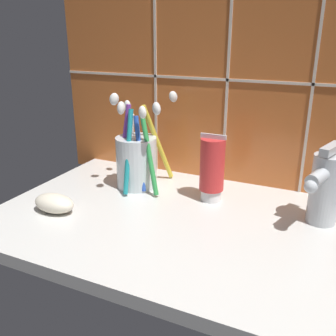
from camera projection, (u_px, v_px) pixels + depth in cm
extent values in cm
cube|color=silver|center=(178.00, 223.00, 60.84)|extent=(59.97, 39.28, 2.00)
cube|color=#C6662D|center=(223.00, 40.00, 68.28)|extent=(69.97, 1.50, 57.60)
cube|color=beige|center=(220.00, 80.00, 69.92)|extent=(69.97, 0.24, 0.50)
cube|color=beige|center=(155.00, 40.00, 72.92)|extent=(0.50, 0.24, 57.60)
cube|color=beige|center=(230.00, 41.00, 66.96)|extent=(0.50, 0.24, 57.60)
cube|color=beige|center=(319.00, 41.00, 61.01)|extent=(0.50, 0.24, 57.60)
cylinder|color=silver|center=(137.00, 162.00, 71.33)|extent=(7.73, 7.73, 9.77)
cylinder|color=green|center=(149.00, 152.00, 67.48)|extent=(5.57, 4.17, 15.13)
ellipsoid|color=white|center=(157.00, 109.00, 62.18)|extent=(2.66, 2.38, 2.64)
cylinder|color=yellow|center=(158.00, 143.00, 72.39)|extent=(4.31, 6.73, 15.56)
ellipsoid|color=white|center=(173.00, 97.00, 71.43)|extent=(2.31, 2.74, 2.68)
cylinder|color=white|center=(131.00, 146.00, 73.49)|extent=(3.36, 3.28, 13.55)
ellipsoid|color=white|center=(127.00, 106.00, 72.33)|extent=(2.43, 2.41, 2.51)
cylinder|color=purple|center=(124.00, 146.00, 70.29)|extent=(3.14, 2.79, 15.59)
ellipsoid|color=white|center=(114.00, 99.00, 66.96)|extent=(2.38, 2.28, 2.44)
cylinder|color=teal|center=(128.00, 152.00, 67.69)|extent=(1.82, 5.33, 15.09)
ellipsoid|color=white|center=(121.00, 108.00, 62.51)|extent=(1.68, 2.44, 2.59)
cylinder|color=blue|center=(140.00, 154.00, 68.32)|extent=(3.27, 2.61, 13.90)
ellipsoid|color=white|center=(142.00, 112.00, 64.46)|extent=(2.43, 2.22, 2.46)
cylinder|color=white|center=(211.00, 194.00, 66.66)|extent=(3.65, 3.65, 2.03)
cylinder|color=red|center=(212.00, 165.00, 64.73)|extent=(4.29, 4.29, 9.25)
cube|color=silver|center=(213.00, 136.00, 63.01)|extent=(4.50, 0.36, 0.80)
cylinder|color=silver|center=(325.00, 190.00, 57.33)|extent=(4.56, 4.56, 11.03)
cylinder|color=silver|center=(320.00, 176.00, 54.12)|extent=(3.76, 6.50, 2.05)
sphere|color=silver|center=(311.00, 187.00, 52.19)|extent=(1.92, 1.92, 1.92)
cube|color=silver|center=(331.00, 149.00, 55.10)|extent=(3.08, 6.15, 1.20)
ellipsoid|color=silver|center=(54.00, 203.00, 62.02)|extent=(7.36, 4.32, 3.06)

